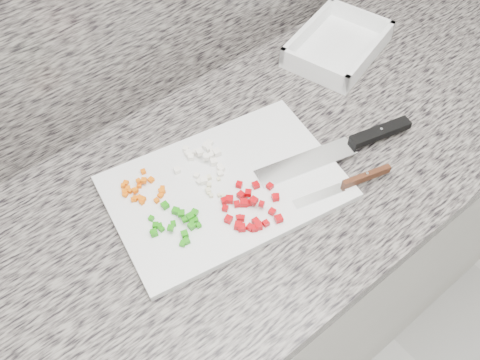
% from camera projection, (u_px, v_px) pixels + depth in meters
% --- Properties ---
extents(cabinet, '(3.92, 0.62, 0.86)m').
position_uv_depth(cabinet, '(230.00, 294.00, 1.42)').
color(cabinet, silver).
rests_on(cabinet, ground).
extents(countertop, '(3.96, 0.64, 0.04)m').
position_uv_depth(countertop, '(227.00, 194.00, 1.06)').
color(countertop, slate).
rests_on(countertop, cabinet).
extents(cutting_board, '(0.48, 0.37, 0.01)m').
position_uv_depth(cutting_board, '(226.00, 187.00, 1.04)').
color(cutting_board, silver).
rests_on(cutting_board, countertop).
extents(carrot_pile, '(0.08, 0.08, 0.02)m').
position_uv_depth(carrot_pile, '(142.00, 190.00, 1.02)').
color(carrot_pile, '#DF5D04').
rests_on(carrot_pile, cutting_board).
extents(onion_pile, '(0.11, 0.11, 0.02)m').
position_uv_depth(onion_pile, '(205.00, 158.00, 1.06)').
color(onion_pile, white).
rests_on(onion_pile, cutting_board).
extents(green_pepper_pile, '(0.10, 0.10, 0.02)m').
position_uv_depth(green_pepper_pile, '(177.00, 223.00, 0.97)').
color(green_pepper_pile, '#197C0B').
rests_on(green_pepper_pile, cutting_board).
extents(red_pepper_pile, '(0.12, 0.12, 0.02)m').
position_uv_depth(red_pepper_pile, '(250.00, 208.00, 0.99)').
color(red_pepper_pile, '#A30208').
rests_on(red_pepper_pile, cutting_board).
extents(garlic_pile, '(0.04, 0.06, 0.01)m').
position_uv_depth(garlic_pile, '(212.00, 187.00, 1.02)').
color(garlic_pile, beige).
rests_on(garlic_pile, cutting_board).
extents(chef_knife, '(0.35, 0.12, 0.02)m').
position_uv_depth(chef_knife, '(356.00, 142.00, 1.09)').
color(chef_knife, silver).
rests_on(chef_knife, cutting_board).
extents(paring_knife, '(0.20, 0.07, 0.02)m').
position_uv_depth(paring_knife, '(355.00, 181.00, 1.03)').
color(paring_knife, silver).
rests_on(paring_knife, cutting_board).
extents(tray, '(0.29, 0.24, 0.05)m').
position_uv_depth(tray, '(337.00, 47.00, 1.28)').
color(tray, white).
rests_on(tray, countertop).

